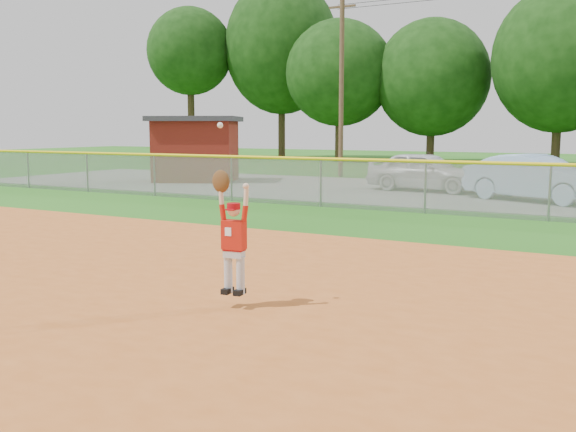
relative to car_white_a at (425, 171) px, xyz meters
The scene contains 10 objects.
ground 16.45m from the car_white_a, 83.38° to the right, with size 120.00×120.00×0.00m, color #215E15.
clay_infield 19.43m from the car_white_a, 84.40° to the right, with size 24.00×16.00×0.04m, color #B65920.
parking_strip 2.07m from the car_white_a, ahead, with size 44.00×10.00×0.03m, color slate.
car_white_a is the anchor object (origin of this frame).
car_blue 4.63m from the car_white_a, 22.14° to the right, with size 1.64×4.71×1.55m, color #92B5DA.
utility_shed 10.70m from the car_white_a, behind, with size 4.89×4.45×2.98m.
outfield_fence 6.60m from the car_white_a, 73.32° to the right, with size 40.06×0.10×1.55m.
power_lines 7.46m from the car_white_a, 63.01° to the left, with size 19.40×0.24×9.00m.
tree_line 22.79m from the car_white_a, 82.47° to the left, with size 62.37×13.00×14.43m.
ballplayer 17.47m from the car_white_a, 81.65° to the right, with size 0.55×0.25×2.28m.
Camera 1 is at (5.33, -7.99, 2.42)m, focal length 40.00 mm.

